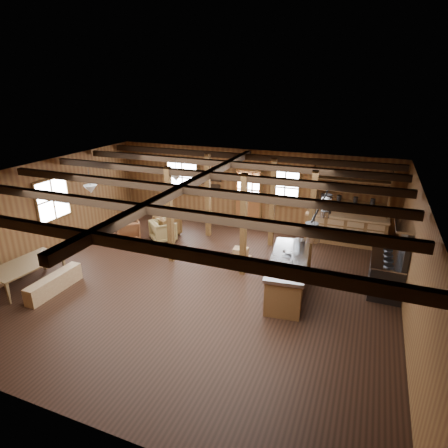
{
  "coord_description": "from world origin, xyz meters",
  "views": [
    {
      "loc": [
        3.91,
        -7.69,
        4.91
      ],
      "look_at": [
        0.41,
        1.11,
        1.33
      ],
      "focal_mm": 30.0,
      "sensor_mm": 36.0,
      "label": 1
    }
  ],
  "objects_px": {
    "armchair_a": "(128,230)",
    "dining_table": "(28,275)",
    "kitchen_island": "(288,275)",
    "armchair_c": "(163,231)",
    "armchair_b": "(168,225)",
    "commercial_range": "(389,268)"
  },
  "relations": [
    {
      "from": "armchair_a",
      "to": "dining_table",
      "type": "bearing_deg",
      "value": 41.18
    },
    {
      "from": "kitchen_island",
      "to": "armchair_c",
      "type": "distance_m",
      "value": 4.88
    },
    {
      "from": "dining_table",
      "to": "armchair_c",
      "type": "bearing_deg",
      "value": -17.25
    },
    {
      "from": "armchair_a",
      "to": "kitchen_island",
      "type": "bearing_deg",
      "value": 126.46
    },
    {
      "from": "armchair_a",
      "to": "armchair_b",
      "type": "xyz_separation_m",
      "value": [
        1.01,
        0.85,
        0.01
      ]
    },
    {
      "from": "armchair_b",
      "to": "armchair_c",
      "type": "distance_m",
      "value": 0.52
    },
    {
      "from": "dining_table",
      "to": "armchair_c",
      "type": "distance_m",
      "value": 4.23
    },
    {
      "from": "commercial_range",
      "to": "armchair_a",
      "type": "height_order",
      "value": "commercial_range"
    },
    {
      "from": "armchair_b",
      "to": "armchair_c",
      "type": "height_order",
      "value": "armchair_c"
    },
    {
      "from": "commercial_range",
      "to": "armchair_a",
      "type": "xyz_separation_m",
      "value": [
        -7.98,
        0.4,
        -0.28
      ]
    },
    {
      "from": "dining_table",
      "to": "armchair_c",
      "type": "relative_size",
      "value": 2.34
    },
    {
      "from": "commercial_range",
      "to": "armchair_c",
      "type": "distance_m",
      "value": 6.9
    },
    {
      "from": "kitchen_island",
      "to": "armchair_c",
      "type": "relative_size",
      "value": 3.41
    },
    {
      "from": "dining_table",
      "to": "armchair_a",
      "type": "bearing_deg",
      "value": -2.8
    },
    {
      "from": "dining_table",
      "to": "armchair_a",
      "type": "xyz_separation_m",
      "value": [
        0.57,
        3.53,
        0.02
      ]
    },
    {
      "from": "commercial_range",
      "to": "armchair_b",
      "type": "bearing_deg",
      "value": 169.84
    },
    {
      "from": "kitchen_island",
      "to": "armchair_b",
      "type": "distance_m",
      "value": 5.19
    },
    {
      "from": "commercial_range",
      "to": "armchair_b",
      "type": "relative_size",
      "value": 2.51
    },
    {
      "from": "armchair_b",
      "to": "commercial_range",
      "type": "bearing_deg",
      "value": -160.28
    },
    {
      "from": "commercial_range",
      "to": "dining_table",
      "type": "xyz_separation_m",
      "value": [
        -8.55,
        -3.13,
        -0.3
      ]
    },
    {
      "from": "armchair_a",
      "to": "armchair_c",
      "type": "relative_size",
      "value": 0.97
    },
    {
      "from": "dining_table",
      "to": "armchair_b",
      "type": "height_order",
      "value": "armchair_b"
    }
  ]
}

